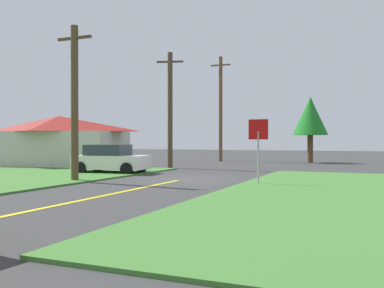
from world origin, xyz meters
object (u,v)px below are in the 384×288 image
at_px(utility_pole_mid, 170,109).
at_px(oak_tree_left, 310,116).
at_px(utility_pole_far, 221,108).
at_px(utility_pole_near, 75,102).
at_px(parked_car_near_building, 111,159).
at_px(barn, 59,141).
at_px(stop_sign, 258,138).

relative_size(utility_pole_mid, oak_tree_left, 1.41).
height_order(utility_pole_far, oak_tree_left, utility_pole_far).
relative_size(utility_pole_near, oak_tree_left, 1.29).
bearing_deg(utility_pole_near, oak_tree_left, 69.89).
bearing_deg(utility_pole_mid, parked_car_near_building, -101.39).
bearing_deg(oak_tree_left, parked_car_near_building, -118.63).
bearing_deg(parked_car_near_building, utility_pole_far, 79.09).
bearing_deg(parked_car_near_building, utility_pole_near, -82.34).
distance_m(parked_car_near_building, oak_tree_left, 18.71).
distance_m(utility_pole_far, barn, 14.38).
bearing_deg(barn, oak_tree_left, 36.42).
xyz_separation_m(utility_pole_near, oak_tree_left, (7.65, 20.90, 0.23)).
height_order(parked_car_near_building, oak_tree_left, oak_tree_left).
distance_m(utility_pole_near, oak_tree_left, 22.25).
bearing_deg(barn, stop_sign, -24.03).
relative_size(parked_car_near_building, oak_tree_left, 0.78).
xyz_separation_m(utility_pole_far, oak_tree_left, (7.66, 0.58, -0.89)).
xyz_separation_m(stop_sign, barn, (-16.47, 7.34, -0.15)).
bearing_deg(utility_pole_mid, oak_tree_left, 54.21).
xyz_separation_m(utility_pole_near, utility_pole_far, (-0.01, 20.31, 1.11)).
bearing_deg(utility_pole_near, stop_sign, 11.86).
relative_size(utility_pole_mid, barn, 0.81).
relative_size(stop_sign, oak_tree_left, 0.50).
height_order(stop_sign, parked_car_near_building, stop_sign).
bearing_deg(stop_sign, utility_pole_far, -62.93).
distance_m(stop_sign, utility_pole_far, 20.48).
xyz_separation_m(parked_car_near_building, utility_pole_far, (1.18, 15.62, 3.93)).
height_order(stop_sign, barn, barn).
height_order(utility_pole_mid, barn, utility_pole_mid).
relative_size(utility_pole_near, barn, 0.74).
distance_m(utility_pole_far, oak_tree_left, 7.73).
height_order(stop_sign, utility_pole_far, utility_pole_far).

